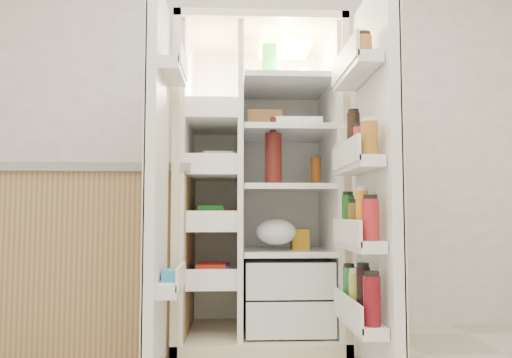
{
  "coord_description": "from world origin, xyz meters",
  "views": [
    {
      "loc": [
        -0.09,
        -1.2,
        0.74
      ],
      "look_at": [
        0.02,
        1.25,
        0.91
      ],
      "focal_mm": 34.0,
      "sensor_mm": 36.0,
      "label": 1
    }
  ],
  "objects": [
    {
      "name": "freezer_door",
      "position": [
        -0.45,
        1.05,
        0.89
      ],
      "size": [
        0.15,
        0.4,
        1.72
      ],
      "color": "white",
      "rests_on": "floor"
    },
    {
      "name": "refrigerator",
      "position": [
        0.07,
        1.65,
        0.75
      ],
      "size": [
        0.92,
        0.7,
        1.8
      ],
      "color": "beige",
      "rests_on": "floor"
    },
    {
      "name": "wall_back",
      "position": [
        0.0,
        2.0,
        1.35
      ],
      "size": [
        4.0,
        0.02,
        2.7
      ],
      "primitive_type": "cube",
      "color": "white",
      "rests_on": "floor"
    },
    {
      "name": "fridge_door",
      "position": [
        0.53,
        0.96,
        0.87
      ],
      "size": [
        0.17,
        0.58,
        1.72
      ],
      "color": "white",
      "rests_on": "floor"
    },
    {
      "name": "kitchen_counter",
      "position": [
        -1.01,
        1.65,
        0.5
      ],
      "size": [
        1.37,
        0.73,
        1.0
      ],
      "color": "#A28251",
      "rests_on": "floor"
    }
  ]
}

